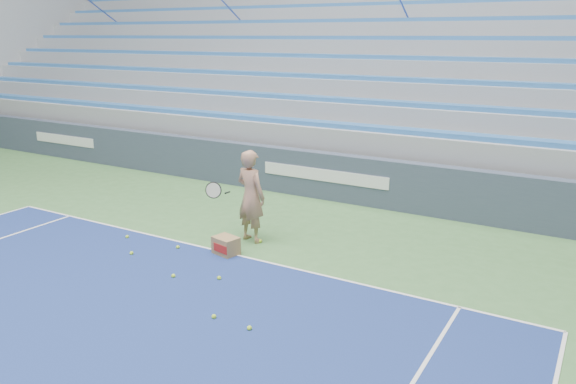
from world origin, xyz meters
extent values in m
cube|color=white|center=(0.00, 11.88, 0.01)|extent=(10.97, 0.05, 0.00)
cube|color=#384255|center=(0.00, 15.88, 0.55)|extent=(30.00, 0.30, 1.10)
cube|color=white|center=(-9.00, 15.72, 0.60)|extent=(2.60, 0.02, 0.28)
cube|color=white|center=(0.00, 15.72, 0.60)|extent=(3.20, 0.02, 0.28)
cube|color=gray|center=(0.00, 20.43, 0.55)|extent=(30.00, 8.50, 1.10)
cube|color=gray|center=(0.00, 20.43, 1.35)|extent=(30.00, 8.50, 0.50)
cube|color=#316BB4|center=(0.00, 16.56, 1.66)|extent=(29.60, 0.42, 0.11)
cube|color=gray|center=(0.00, 20.86, 1.85)|extent=(30.00, 7.65, 0.50)
cube|color=#316BB4|center=(0.00, 17.41, 2.16)|extent=(29.60, 0.42, 0.11)
cube|color=gray|center=(0.00, 21.28, 2.35)|extent=(30.00, 6.80, 0.50)
cube|color=#316BB4|center=(0.00, 18.26, 2.66)|extent=(29.60, 0.42, 0.11)
cube|color=gray|center=(0.00, 21.71, 2.85)|extent=(30.00, 5.95, 0.50)
cube|color=#316BB4|center=(0.00, 19.11, 3.16)|extent=(29.60, 0.42, 0.11)
cube|color=gray|center=(0.00, 22.13, 3.35)|extent=(30.00, 5.10, 0.50)
cube|color=#316BB4|center=(0.00, 19.96, 3.66)|extent=(29.60, 0.42, 0.11)
cube|color=gray|center=(0.00, 22.56, 3.85)|extent=(30.00, 4.25, 0.50)
cube|color=#316BB4|center=(0.00, 20.81, 4.15)|extent=(29.60, 0.42, 0.11)
cube|color=gray|center=(0.00, 22.98, 4.35)|extent=(30.00, 3.40, 0.50)
cube|color=#316BB4|center=(0.00, 21.66, 4.65)|extent=(29.60, 0.42, 0.11)
cube|color=gray|center=(-15.15, 20.43, 3.05)|extent=(0.30, 8.80, 6.10)
cube|color=gray|center=(0.00, 24.98, 3.65)|extent=(31.00, 0.40, 7.30)
cylinder|color=#314DAB|center=(-12.00, 20.43, 4.60)|extent=(0.05, 8.53, 5.04)
cylinder|color=#314DAB|center=(-6.00, 20.43, 4.60)|extent=(0.05, 8.53, 5.04)
cylinder|color=#314DAB|center=(0.00, 20.43, 4.60)|extent=(0.05, 8.53, 5.04)
imported|color=tan|center=(0.05, 12.65, 0.87)|extent=(0.70, 0.53, 1.74)
cylinder|color=black|center=(-0.30, 12.40, 0.95)|extent=(0.12, 0.27, 0.08)
cylinder|color=beige|center=(-0.40, 12.12, 1.05)|extent=(0.29, 0.16, 0.28)
torus|color=black|center=(-0.40, 12.12, 1.05)|extent=(0.31, 0.18, 0.30)
cube|color=olive|center=(0.04, 11.85, 0.16)|extent=(0.49, 0.41, 0.32)
cube|color=#B21E19|center=(0.04, 11.68, 0.16)|extent=(0.34, 0.09, 0.14)
sphere|color=#B9ED30|center=(0.59, 10.92, 0.03)|extent=(0.07, 0.07, 0.07)
sphere|color=#B9ED30|center=(-0.09, 10.61, 0.03)|extent=(0.07, 0.07, 0.07)
sphere|color=#B9ED30|center=(1.89, 9.86, 0.03)|extent=(0.07, 0.07, 0.07)
sphere|color=#B9ED30|center=(-2.06, 11.54, 0.03)|extent=(0.07, 0.07, 0.07)
sphere|color=#B9ED30|center=(-1.38, 10.98, 0.03)|extent=(0.07, 0.07, 0.07)
sphere|color=#B9ED30|center=(1.29, 9.87, 0.03)|extent=(0.07, 0.07, 0.07)
sphere|color=#B9ED30|center=(-0.87, 11.61, 0.03)|extent=(0.07, 0.07, 0.07)
sphere|color=#B9ED30|center=(0.25, 12.63, 0.03)|extent=(0.07, 0.07, 0.07)
camera|label=1|loc=(5.65, 4.42, 3.75)|focal=35.00mm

